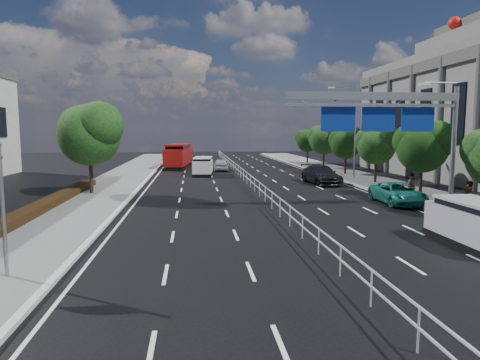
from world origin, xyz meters
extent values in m
plane|color=black|center=(0.00, 0.00, 0.00)|extent=(160.00, 160.00, 0.00)
cube|color=silver|center=(-9.00, 0.00, 0.07)|extent=(0.25, 140.00, 0.15)
cube|color=silver|center=(0.00, 22.50, 1.00)|extent=(0.05, 85.00, 0.05)
cube|color=silver|center=(0.00, 22.50, 0.55)|extent=(0.05, 85.00, 0.05)
cylinder|color=gray|center=(-10.50, 0.00, 2.10)|extent=(0.12, 0.12, 4.20)
cylinder|color=gray|center=(10.60, 10.00, 3.60)|extent=(0.28, 0.28, 7.20)
cube|color=gray|center=(5.60, 10.00, 6.60)|extent=(10.20, 0.25, 0.45)
cube|color=gray|center=(5.60, 10.00, 6.10)|extent=(10.20, 0.18, 0.18)
cylinder|color=gray|center=(9.60, 10.00, 7.40)|extent=(2.00, 0.10, 0.10)
cube|color=silver|center=(8.60, 10.00, 7.30)|extent=(0.60, 0.25, 0.15)
cube|color=navy|center=(8.40, 10.18, 5.30)|extent=(2.00, 0.08, 1.40)
cube|color=white|center=(8.40, 10.23, 5.30)|extent=(1.80, 0.02, 1.20)
cube|color=navy|center=(6.00, 10.18, 5.30)|extent=(2.00, 0.08, 1.40)
cube|color=white|center=(6.00, 10.23, 5.30)|extent=(1.80, 0.02, 1.20)
cube|color=navy|center=(3.60, 10.18, 5.30)|extent=(2.00, 0.08, 1.40)
cube|color=white|center=(3.60, 10.23, 5.30)|extent=(1.80, 0.02, 1.20)
cylinder|color=gray|center=(10.80, 26.00, 4.50)|extent=(0.16, 0.16, 9.00)
cylinder|color=gray|center=(9.60, 26.00, 8.80)|extent=(0.10, 2.40, 0.10)
cube|color=silver|center=(8.40, 26.00, 8.65)|extent=(0.60, 0.25, 0.15)
cube|color=#4C4947|center=(16.90, 22.00, 10.60)|extent=(0.40, 36.00, 1.00)
sphere|color=#B2140C|center=(17.80, 22.00, 13.80)|extent=(1.10, 1.10, 1.10)
cylinder|color=black|center=(-12.00, 18.00, 1.75)|extent=(0.28, 0.28, 3.50)
sphere|color=black|center=(-12.00, 18.00, 4.34)|extent=(4.40, 4.40, 4.40)
sphere|color=black|center=(-11.12, 17.34, 5.04)|extent=(3.30, 3.30, 3.30)
sphere|color=black|center=(-12.77, 18.66, 4.90)|extent=(3.08, 3.08, 3.08)
cylinder|color=black|center=(11.20, 14.50, 1.40)|extent=(0.22, 0.22, 2.80)
sphere|color=black|center=(11.20, 14.50, 3.47)|extent=(3.50, 3.50, 3.50)
sphere|color=black|center=(11.90, 13.97, 4.03)|extent=(2.62, 2.62, 2.62)
sphere|color=black|center=(10.59, 15.03, 3.92)|extent=(2.45, 2.45, 2.45)
cylinder|color=black|center=(11.20, 22.00, 1.35)|extent=(0.22, 0.22, 2.70)
sphere|color=black|center=(11.20, 22.00, 3.35)|extent=(3.30, 3.30, 3.30)
sphere|color=black|center=(11.86, 21.50, 3.89)|extent=(2.48, 2.48, 2.47)
sphere|color=black|center=(10.62, 22.50, 3.78)|extent=(2.31, 2.31, 2.31)
cylinder|color=black|center=(11.20, 29.50, 1.32)|extent=(0.21, 0.21, 2.65)
sphere|color=black|center=(11.20, 29.50, 3.29)|extent=(3.20, 3.20, 3.20)
sphere|color=black|center=(11.84, 29.02, 3.82)|extent=(2.40, 2.40, 2.40)
sphere|color=black|center=(10.64, 29.98, 3.71)|extent=(2.24, 2.24, 2.24)
cylinder|color=black|center=(11.20, 37.00, 1.43)|extent=(0.23, 0.23, 2.85)
sphere|color=black|center=(11.20, 37.00, 3.53)|extent=(3.60, 3.60, 3.60)
sphere|color=black|center=(11.92, 36.46, 4.10)|extent=(2.70, 2.70, 2.70)
sphere|color=black|center=(10.57, 37.54, 3.99)|extent=(2.52, 2.52, 2.52)
cylinder|color=black|center=(11.20, 44.50, 1.30)|extent=(0.21, 0.21, 2.60)
sphere|color=black|center=(11.20, 44.50, 3.22)|extent=(3.10, 3.10, 3.10)
sphere|color=black|center=(11.82, 44.03, 3.74)|extent=(2.32, 2.33, 2.32)
sphere|color=black|center=(10.66, 44.97, 3.64)|extent=(2.17, 2.17, 2.17)
cube|color=black|center=(-3.65, 30.79, 0.16)|extent=(2.29, 4.54, 0.31)
cube|color=white|center=(-3.65, 30.79, 0.92)|extent=(2.25, 4.46, 1.30)
cube|color=black|center=(-3.65, 30.79, 1.56)|extent=(1.99, 3.24, 0.57)
cube|color=white|center=(-3.65, 30.79, 1.85)|extent=(2.09, 3.51, 0.11)
cylinder|color=black|center=(-4.56, 29.45, 0.32)|extent=(0.33, 0.67, 0.65)
cylinder|color=black|center=(-3.00, 29.30, 0.32)|extent=(0.33, 0.67, 0.65)
cylinder|color=black|center=(-4.29, 32.27, 0.32)|extent=(0.33, 0.67, 0.65)
cylinder|color=black|center=(-2.74, 32.13, 0.32)|extent=(0.33, 0.67, 0.65)
cube|color=black|center=(-6.44, 40.74, 0.15)|extent=(3.52, 10.11, 0.30)
cube|color=maroon|center=(-6.44, 40.74, 1.42)|extent=(3.45, 9.92, 2.01)
cube|color=black|center=(-6.44, 40.74, 2.43)|extent=(2.95, 7.19, 0.89)
cube|color=maroon|center=(-6.44, 40.74, 2.87)|extent=(3.11, 7.78, 0.18)
cylinder|color=black|center=(-7.78, 37.67, 0.31)|extent=(0.33, 0.64, 0.61)
cylinder|color=black|center=(-5.86, 37.44, 0.31)|extent=(0.33, 0.64, 0.61)
cylinder|color=black|center=(-7.02, 44.03, 0.31)|extent=(0.33, 0.64, 0.61)
cylinder|color=black|center=(-5.09, 43.80, 0.31)|extent=(0.33, 0.64, 0.61)
imported|color=#A6AAAE|center=(-1.44, 35.87, 0.71)|extent=(1.85, 4.21, 1.41)
imported|color=black|center=(-7.74, 53.10, 0.84)|extent=(1.99, 5.19, 1.69)
cube|color=black|center=(6.60, 2.00, 0.15)|extent=(1.94, 4.55, 0.31)
cube|color=#A9ACB1|center=(6.60, 2.00, 0.91)|extent=(1.90, 4.46, 1.28)
cube|color=black|center=(6.60, 2.00, 1.55)|extent=(1.75, 3.21, 0.57)
cube|color=#A9ACB1|center=(6.60, 2.00, 1.83)|extent=(1.82, 3.48, 0.11)
cylinder|color=black|center=(5.81, 3.47, 0.32)|extent=(0.27, 0.64, 0.64)
cylinder|color=black|center=(7.40, 3.47, 0.32)|extent=(0.27, 0.64, 0.64)
imported|color=#197466|center=(8.30, 12.00, 0.67)|extent=(2.29, 4.86, 1.34)
imported|color=black|center=(6.50, 22.53, 0.80)|extent=(2.70, 5.67, 1.60)
imported|color=gray|center=(9.60, 6.97, 1.09)|extent=(0.83, 0.74, 1.91)
imported|color=gray|center=(9.60, 12.91, 1.02)|extent=(1.00, 0.87, 1.76)
camera|label=1|loc=(-4.66, -13.67, 4.67)|focal=32.00mm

